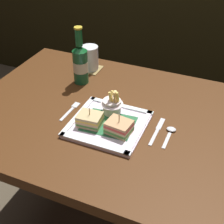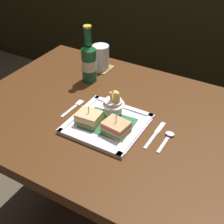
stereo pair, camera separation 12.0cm
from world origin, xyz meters
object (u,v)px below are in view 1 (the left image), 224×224
(beer_bottle, at_px, (80,63))
(sandwich_half_right, at_px, (119,127))
(sandwich_half_left, at_px, (90,120))
(fries_cup, at_px, (112,103))
(spoon, at_px, (170,132))
(knife, at_px, (157,130))
(water_glass, at_px, (90,59))
(square_plate, at_px, (108,124))
(fork, at_px, (71,110))
(dining_table, at_px, (116,138))

(beer_bottle, bearing_deg, sandwich_half_right, -43.16)
(sandwich_half_left, distance_m, fries_cup, 0.12)
(beer_bottle, relative_size, spoon, 2.13)
(beer_bottle, height_order, knife, beer_bottle)
(knife, bearing_deg, fries_cup, 171.32)
(sandwich_half_left, distance_m, water_glass, 0.45)
(square_plate, bearing_deg, beer_bottle, 134.01)
(square_plate, xyz_separation_m, sandwich_half_right, (0.06, -0.03, 0.03))
(spoon, bearing_deg, fork, -177.22)
(square_plate, distance_m, spoon, 0.23)
(square_plate, bearing_deg, sandwich_half_right, -28.10)
(fries_cup, relative_size, fork, 0.79)
(dining_table, relative_size, sandwich_half_right, 12.68)
(fork, height_order, knife, same)
(square_plate, distance_m, sandwich_half_right, 0.07)
(water_glass, bearing_deg, fork, -76.72)
(sandwich_half_right, relative_size, beer_bottle, 0.37)
(fries_cup, distance_m, fork, 0.18)
(sandwich_half_right, height_order, beer_bottle, beer_bottle)
(sandwich_half_right, distance_m, water_glass, 0.51)
(fork, bearing_deg, dining_table, 13.06)
(dining_table, height_order, sandwich_half_right, sandwich_half_right)
(fork, distance_m, knife, 0.36)
(sandwich_half_right, relative_size, spoon, 0.78)
(dining_table, bearing_deg, sandwich_half_right, -62.53)
(square_plate, bearing_deg, knife, 14.20)
(fries_cup, bearing_deg, fork, -164.41)
(fork, relative_size, spoon, 1.08)
(beer_bottle, xyz_separation_m, knife, (0.42, -0.20, -0.10))
(sandwich_half_left, bearing_deg, water_glass, 116.15)
(dining_table, bearing_deg, beer_bottle, 144.12)
(spoon, bearing_deg, square_plate, -167.71)
(sandwich_half_left, distance_m, sandwich_half_right, 0.12)
(fries_cup, xyz_separation_m, water_glass, (-0.24, 0.30, 0.01))
(sandwich_half_left, xyz_separation_m, knife, (0.24, 0.08, -0.03))
(sandwich_half_right, height_order, knife, sandwich_half_right)
(square_plate, height_order, sandwich_half_left, sandwich_half_left)
(fries_cup, relative_size, spoon, 0.86)
(knife, height_order, spoon, spoon)
(dining_table, xyz_separation_m, fork, (-0.18, -0.04, 0.12))
(beer_bottle, xyz_separation_m, fork, (0.07, -0.22, -0.10))
(dining_table, xyz_separation_m, fries_cup, (-0.02, 0.00, 0.17))
(water_glass, xyz_separation_m, knife, (0.44, -0.33, -0.05))
(water_glass, bearing_deg, sandwich_half_left, -63.85)
(dining_table, bearing_deg, spoon, -5.69)
(fries_cup, relative_size, knife, 0.63)
(dining_table, distance_m, knife, 0.22)
(beer_bottle, bearing_deg, fork, -73.43)
(dining_table, distance_m, fork, 0.22)
(dining_table, bearing_deg, sandwich_half_left, -121.36)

